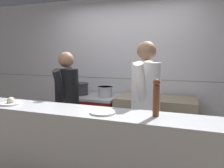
{
  "coord_description": "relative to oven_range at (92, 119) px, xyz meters",
  "views": [
    {
      "loc": [
        1.14,
        -2.23,
        1.57
      ],
      "look_at": [
        0.04,
        0.76,
        1.15
      ],
      "focal_mm": 35.0,
      "sensor_mm": 36.0,
      "label": 1
    }
  ],
  "objects": [
    {
      "name": "oven_range",
      "position": [
        0.0,
        0.0,
        0.0
      ],
      "size": [
        0.96,
        0.71,
        0.88
      ],
      "color": "maroon",
      "rests_on": "ground_plane"
    },
    {
      "name": "plated_dish_main",
      "position": [
        -0.25,
        -1.55,
        0.61
      ],
      "size": [
        0.23,
        0.23,
        0.08
      ],
      "color": "white",
      "rests_on": "pass_counter"
    },
    {
      "name": "sauce_pot",
      "position": [
        0.26,
        -0.01,
        0.53
      ],
      "size": [
        0.25,
        0.25,
        0.17
      ],
      "color": "#B7BABF",
      "rests_on": "oven_range"
    },
    {
      "name": "chef_sous",
      "position": [
        1.12,
        -0.81,
        0.53
      ],
      "size": [
        0.37,
        0.76,
        1.74
      ],
      "rotation": [
        0.0,
        0.0,
        -0.06
      ],
      "color": "black",
      "rests_on": "ground_plane"
    },
    {
      "name": "prep_counter",
      "position": [
        1.12,
        -0.0,
        0.01
      ],
      "size": [
        1.23,
        0.65,
        0.91
      ],
      "color": "gray",
      "rests_on": "ground_plane"
    },
    {
      "name": "stock_pot",
      "position": [
        -0.23,
        -0.02,
        0.55
      ],
      "size": [
        0.33,
        0.33,
        0.21
      ],
      "color": "#2D2D33",
      "rests_on": "oven_range"
    },
    {
      "name": "plated_dish_appetiser",
      "position": [
        0.86,
        -1.55,
        0.6
      ],
      "size": [
        0.24,
        0.24,
        0.02
      ],
      "color": "white",
      "rests_on": "pass_counter"
    },
    {
      "name": "pass_counter",
      "position": [
        0.64,
        -1.52,
        0.07
      ],
      "size": [
        2.99,
        0.45,
        1.03
      ],
      "color": "#B7BABF",
      "rests_on": "ground_plane"
    },
    {
      "name": "chef_head_cook",
      "position": [
        -0.0,
        -0.78,
        0.46
      ],
      "size": [
        0.37,
        0.71,
        1.62
      ],
      "rotation": [
        0.0,
        0.0,
        0.13
      ],
      "color": "black",
      "rests_on": "ground_plane"
    },
    {
      "name": "wall_back_tiled",
      "position": [
        0.49,
        0.4,
        0.86
      ],
      "size": [
        8.0,
        0.06,
        2.6
      ],
      "color": "silver",
      "rests_on": "ground_plane"
    },
    {
      "name": "pepper_mill",
      "position": [
        1.34,
        -1.48,
        0.76
      ],
      "size": [
        0.06,
        0.06,
        0.34
      ],
      "color": "brown",
      "rests_on": "pass_counter"
    }
  ]
}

